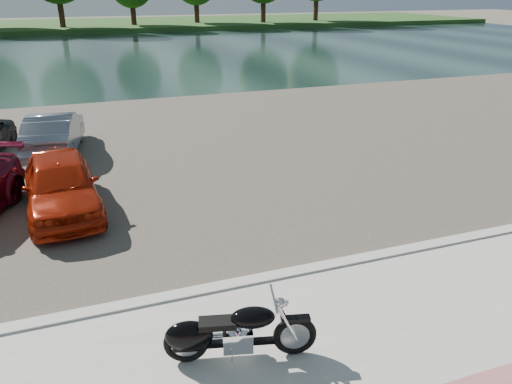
% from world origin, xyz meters
% --- Properties ---
extents(ground, '(200.00, 200.00, 0.00)m').
position_xyz_m(ground, '(0.00, 0.00, 0.00)').
color(ground, '#595447').
rests_on(ground, ground).
extents(kerb, '(60.00, 0.30, 0.14)m').
position_xyz_m(kerb, '(0.00, 2.00, 0.07)').
color(kerb, '#B2AEA7').
rests_on(kerb, ground).
extents(parking_lot, '(60.00, 18.00, 0.04)m').
position_xyz_m(parking_lot, '(0.00, 11.00, 0.02)').
color(parking_lot, '#413B34').
rests_on(parking_lot, ground).
extents(river, '(120.00, 40.00, 0.00)m').
position_xyz_m(river, '(0.00, 40.00, 0.00)').
color(river, '#172B2A').
rests_on(river, ground).
extents(far_bank, '(120.00, 24.00, 0.60)m').
position_xyz_m(far_bank, '(0.00, 72.00, 0.30)').
color(far_bank, '#244719').
rests_on(far_bank, ground).
extents(motorcycle, '(2.29, 0.93, 1.05)m').
position_xyz_m(motorcycle, '(-1.11, 0.09, 0.56)').
color(motorcycle, black).
rests_on(motorcycle, promenade).
extents(car_4, '(2.00, 4.39, 1.46)m').
position_xyz_m(car_4, '(-3.40, 6.82, 0.77)').
color(car_4, '#A7220B').
rests_on(car_4, parking_lot).
extents(car_9, '(2.08, 4.47, 1.42)m').
position_xyz_m(car_9, '(-3.61, 12.10, 0.75)').
color(car_9, slate).
rests_on(car_9, parking_lot).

